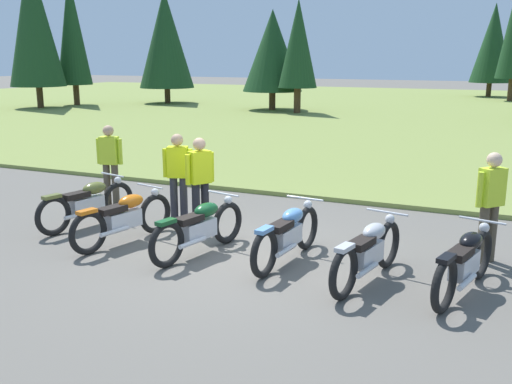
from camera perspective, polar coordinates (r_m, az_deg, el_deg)
The scene contains 13 objects.
ground_plane at distance 8.90m, azimuth -1.58°, elevation -6.47°, with size 140.00×140.00×0.00m, color #605B54.
grass_moorland at distance 33.75m, azimuth 17.93°, elevation 7.67°, with size 80.00×44.00×0.10m, color olive.
forest_treeline at distance 34.99m, azimuth 14.08°, elevation 15.05°, with size 40.86×28.58×8.81m.
motorcycle_olive at distance 10.79m, azimuth -16.42°, elevation -1.04°, with size 0.74×2.07×0.88m.
motorcycle_orange at distance 9.66m, azimuth -13.01°, elevation -2.48°, with size 0.73×2.07×0.88m.
motorcycle_british_green at distance 8.92m, azimuth -5.65°, elevation -3.52°, with size 0.71×2.07×0.88m.
motorcycle_sky_blue at distance 8.56m, azimuth 3.17°, elevation -4.19°, with size 0.62×2.10×0.88m.
motorcycle_silver at distance 7.95m, azimuth 11.12°, elevation -5.84°, with size 0.69×2.08×0.88m.
motorcycle_black at distance 7.89m, azimuth 20.12°, elevation -6.57°, with size 0.76×2.06×0.88m.
rider_checking_bike at distance 9.95m, azimuth -5.60°, elevation 1.29°, with size 0.38×0.48×1.67m.
rider_near_row_end at distance 10.48m, azimuth -7.77°, elevation 1.85°, with size 0.52×0.33×1.67m.
rider_with_back_turned at distance 9.09m, azimuth 22.32°, elevation -0.82°, with size 0.40×0.44×1.67m.
rider_in_hivis_vest at distance 12.05m, azimuth -14.35°, elevation 3.05°, with size 0.54×0.30×1.67m.
Camera 1 is at (3.63, -7.54, 3.02)m, focal length 40.15 mm.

